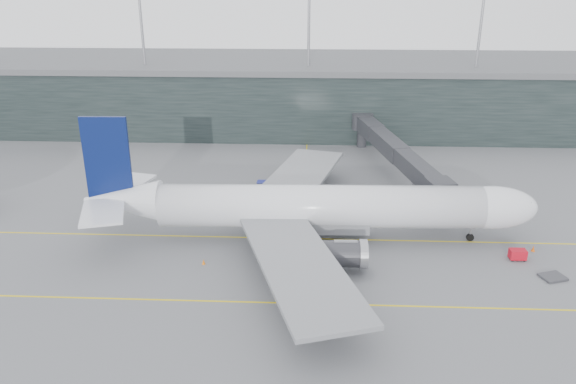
{
  "coord_description": "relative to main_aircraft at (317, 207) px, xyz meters",
  "views": [
    {
      "loc": [
        6.29,
        -72.32,
        33.42
      ],
      "look_at": [
        3.11,
        -4.0,
        6.72
      ],
      "focal_mm": 35.0,
      "sensor_mm": 36.0,
      "label": 1
    }
  ],
  "objects": [
    {
      "name": "gse_cart",
      "position": [
        25.11,
        -4.58,
        -3.94
      ],
      "size": [
        2.02,
        1.3,
        1.37
      ],
      "rotation": [
        0.0,
        0.0,
        0.01
      ],
      "color": "red",
      "rests_on": "ground"
    },
    {
      "name": "uld_a",
      "position": [
        -11.02,
        14.16,
        -3.85
      ],
      "size": [
        1.83,
        1.48,
        1.63
      ],
      "rotation": [
        0.0,
        0.0,
        -0.03
      ],
      "color": "#343539",
      "rests_on": "ground"
    },
    {
      "name": "jet_bridge",
      "position": [
        13.53,
        29.21,
        0.49
      ],
      "size": [
        12.25,
        45.23,
        6.94
      ],
      "rotation": [
        0.0,
        0.0,
        0.2
      ],
      "color": "#2C2D31",
      "rests_on": "ground"
    },
    {
      "name": "main_aircraft",
      "position": [
        0.0,
        0.0,
        0.0
      ],
      "size": [
        59.67,
        56.18,
        16.76
      ],
      "rotation": [
        0.0,
        0.0,
        0.03
      ],
      "color": "white",
      "rests_on": "ground"
    },
    {
      "name": "cone_wing_stbd",
      "position": [
        1.09,
        -13.15,
        -4.4
      ],
      "size": [
        0.39,
        0.39,
        0.62
      ],
      "primitive_type": "cone",
      "color": "red",
      "rests_on": "ground"
    },
    {
      "name": "uld_b",
      "position": [
        -8.69,
        16.61,
        -3.65
      ],
      "size": [
        2.23,
        1.8,
        2.0
      ],
      "rotation": [
        0.0,
        0.0,
        -0.02
      ],
      "color": "#343539",
      "rests_on": "ground"
    },
    {
      "name": "taxiline_b",
      "position": [
        -6.92,
        -15.84,
        -4.69
      ],
      "size": [
        160.0,
        0.25,
        0.02
      ],
      "primitive_type": "cube",
      "color": "yellow",
      "rests_on": "ground"
    },
    {
      "name": "cone_wing_port",
      "position": [
        0.92,
        15.72,
        -4.36
      ],
      "size": [
        0.43,
        0.43,
        0.69
      ],
      "primitive_type": "cone",
      "color": "orange",
      "rests_on": "ground"
    },
    {
      "name": "ground",
      "position": [
        -6.92,
        4.16,
        -4.7
      ],
      "size": [
        320.0,
        320.0,
        0.0
      ],
      "primitive_type": "plane",
      "color": "#58585D",
      "rests_on": "ground"
    },
    {
      "name": "uld_c",
      "position": [
        -7.94,
        14.43,
        -3.82
      ],
      "size": [
        1.91,
        1.55,
        1.69
      ],
      "rotation": [
        0.0,
        0.0,
        -0.04
      ],
      "color": "#343539",
      "rests_on": "ground"
    },
    {
      "name": "baggage_dolly",
      "position": [
        27.79,
        -9.04,
        -4.54
      ],
      "size": [
        3.3,
        2.95,
        0.27
      ],
      "primitive_type": "cube",
      "rotation": [
        0.0,
        0.0,
        0.33
      ],
      "color": "#35353A",
      "rests_on": "ground"
    },
    {
      "name": "cone_tail",
      "position": [
        -13.86,
        -7.58,
        -4.37
      ],
      "size": [
        0.42,
        0.42,
        0.67
      ],
      "primitive_type": "cone",
      "color": "orange",
      "rests_on": "ground"
    },
    {
      "name": "taxiline_lead_main",
      "position": [
        -1.92,
        24.16,
        -4.69
      ],
      "size": [
        0.25,
        60.0,
        0.02
      ],
      "primitive_type": "cube",
      "color": "yellow",
      "rests_on": "ground"
    },
    {
      "name": "terminal",
      "position": [
        -6.93,
        62.16,
        2.92
      ],
      "size": [
        240.0,
        36.0,
        29.0
      ],
      "color": "black",
      "rests_on": "ground"
    },
    {
      "name": "taxiline_a",
      "position": [
        -6.92,
        0.16,
        -4.69
      ],
      "size": [
        160.0,
        0.25,
        0.02
      ],
      "primitive_type": "cube",
      "color": "yellow",
      "rests_on": "ground"
    },
    {
      "name": "cone_nose",
      "position": [
        27.94,
        -2.17,
        -4.31
      ],
      "size": [
        0.49,
        0.49,
        0.78
      ],
      "primitive_type": "cone",
      "color": "#E4560C",
      "rests_on": "ground"
    }
  ]
}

